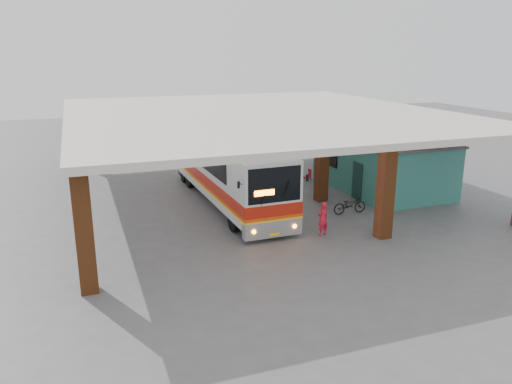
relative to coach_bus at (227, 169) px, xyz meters
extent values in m
plane|color=#515154|center=(1.94, -4.44, -1.86)|extent=(90.00, 90.00, 0.00)
cube|color=brown|center=(4.94, -7.44, 0.31)|extent=(0.60, 0.60, 4.35)
cube|color=brown|center=(4.94, -1.44, 0.31)|extent=(0.60, 0.60, 4.35)
cube|color=brown|center=(4.94, 4.56, 0.31)|extent=(0.60, 0.60, 4.35)
cube|color=brown|center=(-7.56, -8.44, 0.31)|extent=(0.60, 0.60, 4.35)
cube|color=brown|center=(-7.56, 12.56, 0.31)|extent=(0.60, 0.60, 4.35)
cube|color=brown|center=(11.94, 12.56, 0.31)|extent=(0.60, 0.60, 4.35)
cube|color=beige|center=(2.44, 2.06, 2.64)|extent=(21.00, 23.00, 0.30)
cube|color=#2D7062|center=(9.44, -0.44, -0.36)|extent=(5.00, 8.00, 3.00)
cube|color=#464646|center=(9.44, -0.44, 1.19)|extent=(5.20, 8.20, 0.12)
cube|color=#12332D|center=(6.92, -1.94, -0.81)|extent=(0.08, 0.95, 2.10)
cube|color=black|center=(6.92, 1.06, -0.06)|extent=(0.08, 1.20, 1.00)
cube|color=black|center=(6.89, 1.06, -0.06)|extent=(0.04, 1.30, 1.10)
cube|color=silver|center=(0.00, 0.04, 0.16)|extent=(3.00, 12.84, 2.98)
cube|color=silver|center=(0.03, -1.03, 1.76)|extent=(1.36, 3.23, 0.27)
cube|color=gray|center=(0.16, -6.16, -1.28)|extent=(2.69, 0.50, 0.75)
cube|color=#AF1B0C|center=(0.00, 0.04, -0.43)|extent=(3.04, 12.85, 0.53)
cube|color=#E1400C|center=(0.00, 0.04, -0.76)|extent=(3.04, 12.85, 0.14)
cube|color=yellow|center=(0.00, 0.04, -0.88)|extent=(3.04, 12.85, 0.11)
cube|color=black|center=(0.17, -6.31, 0.71)|extent=(2.41, 0.16, 1.54)
cube|color=black|center=(-1.36, 0.85, 0.69)|extent=(0.30, 9.58, 0.96)
cube|color=black|center=(1.32, 0.92, 0.69)|extent=(0.30, 9.58, 0.96)
cube|color=#FF5905|center=(-0.31, -6.38, 0.43)|extent=(0.91, 0.07, 0.23)
sphere|color=orange|center=(-0.79, -6.41, -1.25)|extent=(0.19, 0.19, 0.19)
sphere|color=orange|center=(1.13, -6.36, -1.25)|extent=(0.19, 0.19, 0.19)
cube|color=yellow|center=(0.17, -6.39, -1.49)|extent=(0.48, 0.04, 0.13)
cylinder|color=black|center=(-1.03, -4.47, -1.33)|extent=(0.37, 1.07, 1.06)
cylinder|color=black|center=(1.27, -4.41, -1.33)|extent=(0.37, 1.07, 1.06)
cylinder|color=black|center=(-1.25, 3.73, -1.33)|extent=(0.37, 1.07, 1.06)
cylinder|color=black|center=(1.05, 3.79, -1.33)|extent=(0.37, 1.07, 1.06)
cylinder|color=black|center=(-1.29, 5.12, -1.33)|extent=(0.37, 1.07, 1.06)
cylinder|color=black|center=(1.02, 5.18, -1.33)|extent=(0.37, 1.07, 1.06)
imported|color=black|center=(5.26, -4.00, -1.40)|extent=(1.80, 0.67, 0.94)
imported|color=red|center=(2.53, -6.31, -1.08)|extent=(0.65, 0.52, 1.57)
cube|color=red|center=(6.17, 2.82, -1.66)|extent=(0.39, 0.39, 0.05)
cube|color=red|center=(6.34, 2.82, -1.41)|extent=(0.05, 0.38, 0.55)
cylinder|color=black|center=(6.02, 2.66, -1.77)|extent=(0.03, 0.03, 0.18)
cylinder|color=black|center=(6.33, 2.66, -1.77)|extent=(0.03, 0.03, 0.18)
cylinder|color=black|center=(6.02, 2.97, -1.77)|extent=(0.03, 0.03, 0.18)
cylinder|color=black|center=(6.32, 2.97, -1.77)|extent=(0.03, 0.03, 0.18)
camera|label=1|loc=(-7.51, -25.13, 6.20)|focal=35.00mm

